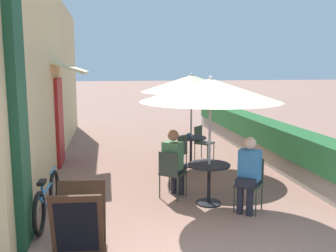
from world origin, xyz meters
TOP-DOWN VIEW (x-y plane):
  - ground_plane at (0.00, 0.00)m, footprint 120.00×120.00m
  - cafe_facade_wall at (-2.54, 5.27)m, footprint 0.98×10.79m
  - planter_hedge at (2.75, 5.30)m, footprint 0.60×9.79m
  - patio_table_near at (0.47, 1.65)m, footprint 0.73×0.73m
  - patio_umbrella_near at (0.47, 1.65)m, footprint 2.39×2.39m
  - cafe_chair_near_left at (1.07, 1.27)m, footprint 0.56×0.56m
  - seated_patron_near_left at (1.00, 1.19)m, footprint 0.50×0.51m
  - cafe_chair_near_right at (-0.13, 2.02)m, footprint 0.56×0.56m
  - seated_patron_near_right at (-0.06, 2.11)m, footprint 0.50×0.51m
  - patio_table_mid at (0.72, 4.15)m, footprint 0.73×0.73m
  - patio_umbrella_mid at (0.72, 4.15)m, footprint 2.39×2.39m
  - cafe_chair_mid_left at (0.30, 3.58)m, footprint 0.57×0.57m
  - cafe_chair_mid_right at (1.13, 4.72)m, footprint 0.57×0.57m
  - coffee_cup_mid at (0.67, 4.19)m, footprint 0.07×0.07m
  - bicycle_leaning at (-2.20, 1.39)m, footprint 0.15×1.74m
  - menu_board at (-1.62, 0.14)m, footprint 0.67×0.68m

SIDE VIEW (x-z plane):
  - ground_plane at x=0.00m, z-range 0.00..0.00m
  - bicycle_leaning at x=-2.20m, z-range -0.03..0.69m
  - menu_board at x=-1.62m, z-range -0.01..0.90m
  - patio_table_near at x=0.47m, z-range 0.14..0.85m
  - patio_table_mid at x=0.72m, z-range 0.14..0.85m
  - cafe_chair_near_left at x=1.07m, z-range 0.08..0.95m
  - cafe_chair_near_right at x=-0.13m, z-range 0.08..0.95m
  - cafe_chair_mid_left at x=0.30m, z-range 0.08..0.95m
  - cafe_chair_mid_right at x=1.13m, z-range 0.08..0.95m
  - planter_hedge at x=2.75m, z-range 0.03..1.04m
  - seated_patron_near_left at x=1.00m, z-range 0.06..1.31m
  - seated_patron_near_right at x=-0.06m, z-range 0.06..1.31m
  - coffee_cup_mid at x=0.67m, z-range 0.71..0.80m
  - patio_umbrella_near at x=0.47m, z-range 0.87..3.09m
  - patio_umbrella_mid at x=0.72m, z-range 0.87..3.09m
  - cafe_facade_wall at x=-2.54m, z-range -0.01..4.19m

